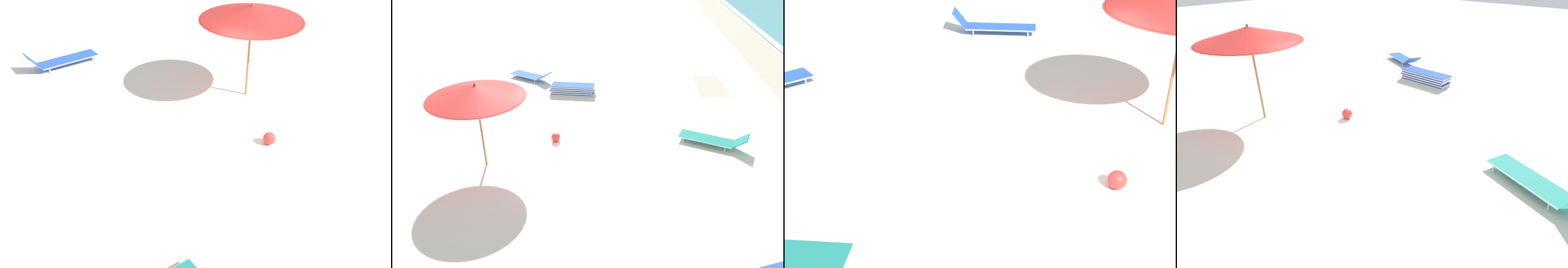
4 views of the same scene
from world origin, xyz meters
TOP-DOWN VIEW (x-y plane):
  - ground_plane at (0.00, 0.01)m, footprint 60.00×60.00m
  - beach_umbrella at (1.00, -2.33)m, footprint 2.76×2.76m
  - sun_lounger_near_water_right at (6.84, -0.83)m, footprint 1.37×2.29m
  - beach_ball at (-0.56, -0.46)m, footprint 0.30×0.30m

SIDE VIEW (x-z plane):
  - ground_plane at x=0.00m, z-range -0.16..0.00m
  - beach_ball at x=-0.56m, z-range 0.00..0.30m
  - sun_lounger_near_water_right at x=6.84m, z-range -0.09..0.53m
  - beach_umbrella at x=1.00m, z-range 1.06..3.71m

